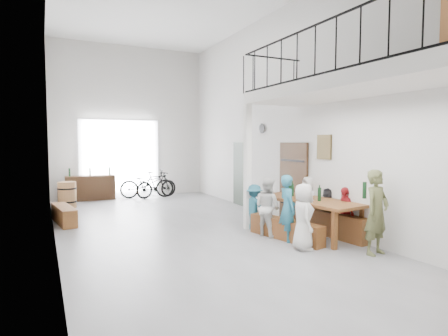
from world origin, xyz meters
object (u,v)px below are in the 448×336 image
serving_counter (90,188)px  side_bench (64,215)px  oak_barrel (67,195)px  tasting_table (309,203)px  host_standing (377,212)px  bench_inner (285,229)px  bicycle_near (147,184)px

serving_counter → side_bench: bearing=-104.6°
oak_barrel → tasting_table: bearing=-52.6°
tasting_table → host_standing: bearing=-90.7°
side_bench → host_standing: host_standing is taller
tasting_table → host_standing: 1.64m
tasting_table → bench_inner: size_ratio=1.38×
bench_inner → serving_counter: (-3.01, 7.27, 0.22)m
oak_barrel → host_standing: 8.86m
tasting_table → bicycle_near: bearing=96.6°
side_bench → host_standing: bearing=-46.8°
bench_inner → oak_barrel: 7.08m
host_standing → bicycle_near: size_ratio=0.80×
tasting_table → side_bench: (-4.70, 3.60, -0.49)m
tasting_table → bench_inner: (-0.66, -0.07, -0.50)m
serving_counter → tasting_table: bearing=-61.7°
serving_counter → bicycle_near: bicycle_near is taller
serving_counter → host_standing: 9.65m
bench_inner → side_bench: bearing=125.5°
side_bench → serving_counter: (1.03, 3.61, 0.21)m
bicycle_near → serving_counter: bearing=90.3°
bench_inner → side_bench: side_bench is taller
side_bench → serving_counter: bearing=74.1°
bicycle_near → side_bench: bearing=147.7°
tasting_table → side_bench: size_ratio=1.65×
tasting_table → serving_counter: 8.09m
bench_inner → host_standing: (0.86, -1.56, 0.55)m
side_bench → oak_barrel: (0.20, 2.29, 0.19)m
bench_inner → host_standing: host_standing is taller
serving_counter → bench_inner: bearing=-66.2°
tasting_table → oak_barrel: 7.41m
tasting_table → bicycle_near: (-1.77, 6.91, -0.20)m
oak_barrel → serving_counter: bearing=58.1°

